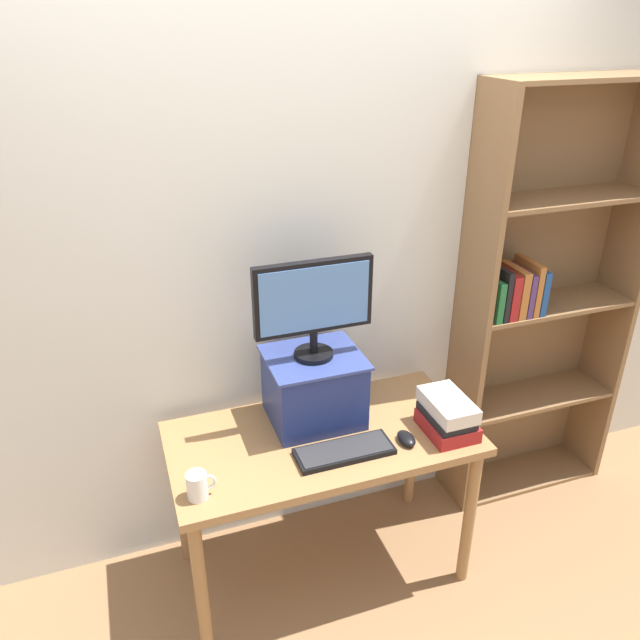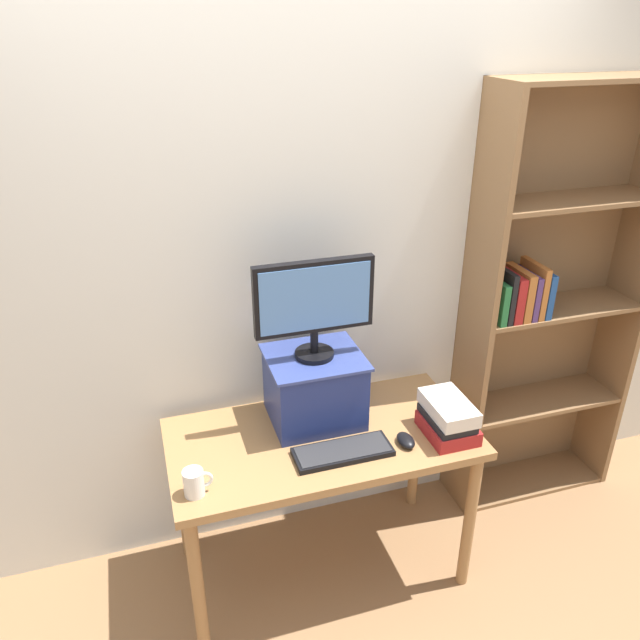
{
  "view_description": "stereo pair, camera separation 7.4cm",
  "coord_description": "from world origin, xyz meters",
  "px_view_note": "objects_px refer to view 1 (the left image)",
  "views": [
    {
      "loc": [
        -0.69,
        -1.93,
        2.27
      ],
      "look_at": [
        0.01,
        0.05,
        1.23
      ],
      "focal_mm": 35.0,
      "sensor_mm": 36.0,
      "label": 1
    },
    {
      "loc": [
        -0.62,
        -1.95,
        2.27
      ],
      "look_at": [
        0.01,
        0.05,
        1.23
      ],
      "focal_mm": 35.0,
      "sensor_mm": 36.0,
      "label": 2
    }
  ],
  "objects_px": {
    "keyboard": "(344,451)",
    "computer_mouse": "(406,438)",
    "desk": "(322,453)",
    "computer_monitor": "(314,302)",
    "bookshelf_unit": "(539,301)",
    "riser_box": "(314,386)",
    "book_stack": "(447,416)",
    "coffee_mug": "(198,485)"
  },
  "relations": [
    {
      "from": "keyboard",
      "to": "computer_mouse",
      "type": "bearing_deg",
      "value": -3.15
    },
    {
      "from": "desk",
      "to": "computer_monitor",
      "type": "height_order",
      "value": "computer_monitor"
    },
    {
      "from": "desk",
      "to": "bookshelf_unit",
      "type": "height_order",
      "value": "bookshelf_unit"
    },
    {
      "from": "computer_mouse",
      "to": "computer_monitor",
      "type": "bearing_deg",
      "value": 136.21
    },
    {
      "from": "riser_box",
      "to": "book_stack",
      "type": "relative_size",
      "value": 1.52
    },
    {
      "from": "computer_monitor",
      "to": "computer_mouse",
      "type": "relative_size",
      "value": 4.56
    },
    {
      "from": "keyboard",
      "to": "computer_mouse",
      "type": "xyz_separation_m",
      "value": [
        0.26,
        -0.01,
        0.01
      ]
    },
    {
      "from": "riser_box",
      "to": "computer_mouse",
      "type": "distance_m",
      "value": 0.43
    },
    {
      "from": "desk",
      "to": "riser_box",
      "type": "xyz_separation_m",
      "value": [
        0.01,
        0.13,
        0.25
      ]
    },
    {
      "from": "computer_monitor",
      "to": "coffee_mug",
      "type": "bearing_deg",
      "value": -149.61
    },
    {
      "from": "bookshelf_unit",
      "to": "computer_monitor",
      "type": "distance_m",
      "value": 1.2
    },
    {
      "from": "computer_monitor",
      "to": "coffee_mug",
      "type": "distance_m",
      "value": 0.79
    },
    {
      "from": "computer_monitor",
      "to": "computer_mouse",
      "type": "height_order",
      "value": "computer_monitor"
    },
    {
      "from": "desk",
      "to": "computer_mouse",
      "type": "bearing_deg",
      "value": -27.31
    },
    {
      "from": "bookshelf_unit",
      "to": "computer_monitor",
      "type": "height_order",
      "value": "bookshelf_unit"
    },
    {
      "from": "bookshelf_unit",
      "to": "riser_box",
      "type": "distance_m",
      "value": 1.19
    },
    {
      "from": "keyboard",
      "to": "book_stack",
      "type": "relative_size",
      "value": 1.51
    },
    {
      "from": "keyboard",
      "to": "computer_mouse",
      "type": "distance_m",
      "value": 0.26
    },
    {
      "from": "bookshelf_unit",
      "to": "keyboard",
      "type": "height_order",
      "value": "bookshelf_unit"
    },
    {
      "from": "riser_box",
      "to": "computer_mouse",
      "type": "xyz_separation_m",
      "value": [
        0.29,
        -0.28,
        -0.14
      ]
    },
    {
      "from": "keyboard",
      "to": "desk",
      "type": "bearing_deg",
      "value": 105.81
    },
    {
      "from": "riser_box",
      "to": "desk",
      "type": "bearing_deg",
      "value": -93.28
    },
    {
      "from": "computer_monitor",
      "to": "keyboard",
      "type": "height_order",
      "value": "computer_monitor"
    },
    {
      "from": "keyboard",
      "to": "riser_box",
      "type": "bearing_deg",
      "value": 96.93
    },
    {
      "from": "bookshelf_unit",
      "to": "book_stack",
      "type": "height_order",
      "value": "bookshelf_unit"
    },
    {
      "from": "bookshelf_unit",
      "to": "computer_monitor",
      "type": "bearing_deg",
      "value": -173.53
    },
    {
      "from": "riser_box",
      "to": "bookshelf_unit",
      "type": "bearing_deg",
      "value": 6.4
    },
    {
      "from": "computer_monitor",
      "to": "keyboard",
      "type": "relative_size",
      "value": 1.24
    },
    {
      "from": "desk",
      "to": "keyboard",
      "type": "relative_size",
      "value": 3.23
    },
    {
      "from": "riser_box",
      "to": "book_stack",
      "type": "distance_m",
      "value": 0.55
    },
    {
      "from": "computer_monitor",
      "to": "riser_box",
      "type": "bearing_deg",
      "value": 90.0
    },
    {
      "from": "bookshelf_unit",
      "to": "riser_box",
      "type": "xyz_separation_m",
      "value": [
        -1.17,
        -0.13,
        -0.15
      ]
    },
    {
      "from": "bookshelf_unit",
      "to": "book_stack",
      "type": "xyz_separation_m",
      "value": [
        -0.7,
        -0.4,
        -0.23
      ]
    },
    {
      "from": "riser_box",
      "to": "coffee_mug",
      "type": "xyz_separation_m",
      "value": [
        -0.54,
        -0.32,
        -0.1
      ]
    },
    {
      "from": "bookshelf_unit",
      "to": "riser_box",
      "type": "height_order",
      "value": "bookshelf_unit"
    },
    {
      "from": "computer_mouse",
      "to": "book_stack",
      "type": "xyz_separation_m",
      "value": [
        0.19,
        0.01,
        0.06
      ]
    },
    {
      "from": "riser_box",
      "to": "keyboard",
      "type": "bearing_deg",
      "value": -83.07
    },
    {
      "from": "desk",
      "to": "bookshelf_unit",
      "type": "relative_size",
      "value": 0.6
    },
    {
      "from": "desk",
      "to": "coffee_mug",
      "type": "bearing_deg",
      "value": -160.23
    },
    {
      "from": "desk",
      "to": "coffee_mug",
      "type": "relative_size",
      "value": 11.63
    },
    {
      "from": "coffee_mug",
      "to": "book_stack",
      "type": "bearing_deg",
      "value": 2.84
    },
    {
      "from": "bookshelf_unit",
      "to": "computer_monitor",
      "type": "xyz_separation_m",
      "value": [
        -1.17,
        -0.13,
        0.23
      ]
    }
  ]
}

